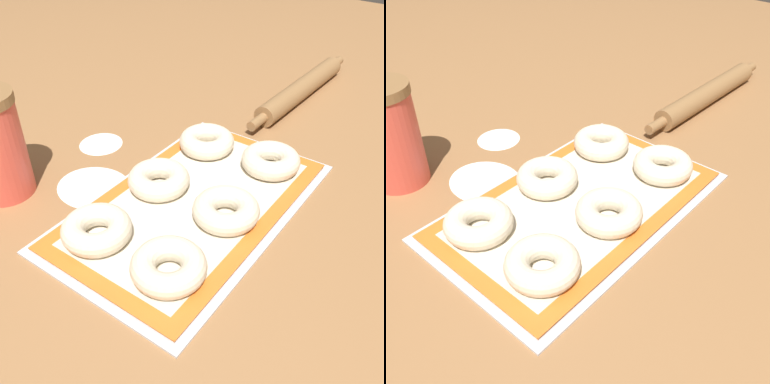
% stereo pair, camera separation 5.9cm
% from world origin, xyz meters
% --- Properties ---
extents(ground_plane, '(2.80, 2.80, 0.00)m').
position_xyz_m(ground_plane, '(0.00, 0.00, 0.00)').
color(ground_plane, olive).
extents(baking_tray, '(0.48, 0.29, 0.01)m').
position_xyz_m(baking_tray, '(-0.01, 0.00, 0.00)').
color(baking_tray, silver).
rests_on(baking_tray, ground_plane).
extents(baking_mat, '(0.46, 0.27, 0.00)m').
position_xyz_m(baking_mat, '(-0.01, 0.00, 0.01)').
color(baking_mat, orange).
rests_on(baking_mat, baking_tray).
extents(bagel_front_left, '(0.10, 0.10, 0.04)m').
position_xyz_m(bagel_front_left, '(-0.16, -0.07, 0.03)').
color(bagel_front_left, beige).
rests_on(bagel_front_left, baking_mat).
extents(bagel_front_center, '(0.10, 0.10, 0.04)m').
position_xyz_m(bagel_front_center, '(-0.01, -0.07, 0.03)').
color(bagel_front_center, beige).
rests_on(bagel_front_center, baking_mat).
extents(bagel_front_right, '(0.10, 0.10, 0.04)m').
position_xyz_m(bagel_front_right, '(0.15, -0.06, 0.03)').
color(bagel_front_right, beige).
rests_on(bagel_front_right, baking_mat).
extents(bagel_back_left, '(0.10, 0.10, 0.04)m').
position_xyz_m(bagel_back_left, '(-0.16, 0.06, 0.03)').
color(bagel_back_left, beige).
rests_on(bagel_back_left, baking_mat).
extents(bagel_back_center, '(0.10, 0.10, 0.04)m').
position_xyz_m(bagel_back_center, '(-0.01, 0.07, 0.03)').
color(bagel_back_center, beige).
rests_on(bagel_back_center, baking_mat).
extents(bagel_back_right, '(0.10, 0.10, 0.04)m').
position_xyz_m(bagel_back_right, '(0.14, 0.07, 0.03)').
color(bagel_back_right, beige).
rests_on(bagel_back_right, baking_mat).
extents(rolling_pin, '(0.45, 0.06, 0.05)m').
position_xyz_m(rolling_pin, '(0.47, 0.03, 0.02)').
color(rolling_pin, olive).
rests_on(rolling_pin, ground_plane).
extents(flour_patch_near, '(0.12, 0.14, 0.00)m').
position_xyz_m(flour_patch_near, '(-0.06, 0.17, 0.00)').
color(flour_patch_near, white).
rests_on(flour_patch_near, ground_plane).
extents(flour_patch_far, '(0.09, 0.08, 0.00)m').
position_xyz_m(flour_patch_far, '(0.05, 0.27, 0.00)').
color(flour_patch_far, white).
rests_on(flour_patch_far, ground_plane).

